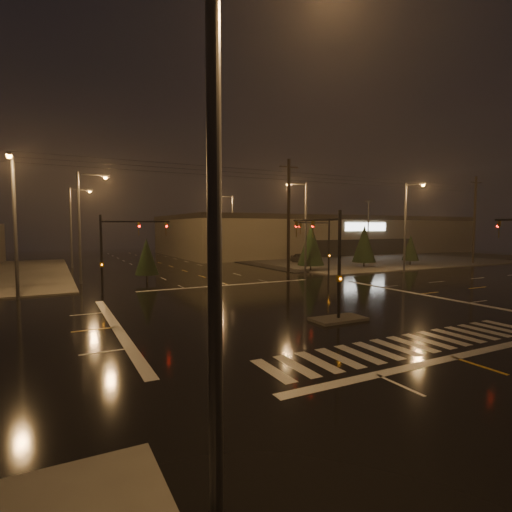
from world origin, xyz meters
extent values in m
plane|color=black|center=(0.00, 0.00, 0.00)|extent=(140.00, 140.00, 0.00)
cube|color=#45423D|center=(30.00, 30.00, 0.06)|extent=(36.00, 36.00, 0.12)
cube|color=#45423D|center=(0.00, -4.00, 0.07)|extent=(3.00, 1.60, 0.15)
cube|color=beige|center=(0.00, -9.00, 0.01)|extent=(15.00, 2.60, 0.01)
cube|color=beige|center=(0.00, -11.00, 0.01)|extent=(16.00, 0.50, 0.01)
cube|color=beige|center=(0.00, 11.00, 0.01)|extent=(16.00, 0.50, 0.01)
cube|color=black|center=(35.00, 28.00, 0.04)|extent=(50.00, 24.00, 0.08)
cube|color=#756C53|center=(35.00, 46.00, 3.50)|extent=(60.00, 28.00, 7.00)
cube|color=black|center=(35.00, 46.00, 6.80)|extent=(60.20, 28.20, 0.80)
cube|color=white|center=(35.00, 31.90, 5.20)|extent=(9.00, 0.20, 1.40)
cube|color=black|center=(35.00, 31.95, 1.60)|extent=(22.00, 0.15, 2.80)
cylinder|color=black|center=(0.00, -4.00, 3.00)|extent=(0.18, 0.18, 6.00)
cylinder|color=black|center=(0.00, -1.75, 5.50)|extent=(0.12, 4.50, 0.12)
imported|color=#594707|center=(0.00, 0.27, 5.45)|extent=(0.16, 0.20, 1.00)
cube|color=#594707|center=(0.00, -4.00, 2.30)|extent=(0.25, 0.18, 0.35)
cylinder|color=black|center=(10.50, 10.50, 3.00)|extent=(0.18, 0.18, 6.00)
cylinder|color=black|center=(8.15, 9.64, 5.50)|extent=(4.74, 1.82, 0.12)
imported|color=#594707|center=(6.04, 8.88, 5.45)|extent=(0.24, 0.22, 1.00)
cube|color=#594707|center=(10.50, 10.50, 2.30)|extent=(0.25, 0.18, 0.35)
cylinder|color=black|center=(-10.50, 10.50, 3.00)|extent=(0.18, 0.18, 6.00)
cylinder|color=black|center=(-8.15, 9.64, 5.50)|extent=(4.74, 1.82, 0.12)
imported|color=#594707|center=(-6.04, 8.88, 5.45)|extent=(0.24, 0.22, 1.00)
cube|color=#594707|center=(-10.50, 10.50, 2.30)|extent=(0.25, 0.18, 0.35)
imported|color=#594707|center=(9.20, -6.93, 5.45)|extent=(0.22, 0.24, 1.00)
cylinder|color=#38383A|center=(-11.50, -15.00, 5.00)|extent=(0.24, 0.24, 10.00)
cylinder|color=#38383A|center=(-11.50, 18.00, 5.00)|extent=(0.24, 0.24, 10.00)
cylinder|color=#38383A|center=(-10.30, 18.00, 9.80)|extent=(2.40, 0.14, 0.14)
cube|color=#38383A|center=(-9.20, 18.00, 9.75)|extent=(0.70, 0.30, 0.18)
sphere|color=orange|center=(-9.20, 18.00, 9.62)|extent=(0.32, 0.32, 0.32)
cylinder|color=#38383A|center=(-11.50, 34.00, 5.00)|extent=(0.24, 0.24, 10.00)
cylinder|color=#38383A|center=(-10.30, 34.00, 9.80)|extent=(2.40, 0.14, 0.14)
cube|color=#38383A|center=(-9.20, 34.00, 9.75)|extent=(0.70, 0.30, 0.18)
sphere|color=orange|center=(-9.20, 34.00, 9.62)|extent=(0.32, 0.32, 0.32)
cylinder|color=#38383A|center=(11.50, 16.00, 5.00)|extent=(0.24, 0.24, 10.00)
cylinder|color=#38383A|center=(10.30, 16.00, 9.80)|extent=(2.40, 0.14, 0.14)
cube|color=#38383A|center=(9.20, 16.00, 9.75)|extent=(0.70, 0.30, 0.18)
sphere|color=orange|center=(9.20, 16.00, 9.62)|extent=(0.32, 0.32, 0.32)
cylinder|color=#38383A|center=(11.50, 36.00, 5.00)|extent=(0.24, 0.24, 10.00)
cylinder|color=#38383A|center=(10.30, 36.00, 9.80)|extent=(2.40, 0.14, 0.14)
cube|color=#38383A|center=(9.20, 36.00, 9.75)|extent=(0.70, 0.30, 0.18)
sphere|color=orange|center=(9.20, 36.00, 9.62)|extent=(0.32, 0.32, 0.32)
cylinder|color=#38383A|center=(-16.00, 11.50, 5.00)|extent=(0.24, 0.24, 10.00)
cylinder|color=#38383A|center=(-16.00, 10.30, 9.80)|extent=(0.14, 2.40, 0.14)
cube|color=#38383A|center=(-16.00, 9.20, 9.75)|extent=(0.30, 0.70, 0.18)
sphere|color=orange|center=(-16.00, 9.20, 9.62)|extent=(0.32, 0.32, 0.32)
cylinder|color=#38383A|center=(22.00, 11.50, 5.00)|extent=(0.24, 0.24, 10.00)
cylinder|color=#38383A|center=(22.00, 10.30, 9.80)|extent=(0.14, 2.40, 0.14)
cube|color=#38383A|center=(22.00, 9.20, 9.75)|extent=(0.30, 0.70, 0.18)
sphere|color=orange|center=(22.00, 9.20, 9.62)|extent=(0.32, 0.32, 0.32)
cylinder|color=black|center=(8.00, 14.00, 6.00)|extent=(0.32, 0.32, 12.00)
cube|color=black|center=(8.00, 14.00, 11.20)|extent=(2.20, 0.12, 0.12)
cylinder|color=black|center=(38.00, 14.00, 6.00)|extent=(0.32, 0.32, 12.00)
cube|color=black|center=(38.00, 14.00, 11.20)|extent=(2.20, 0.12, 0.12)
cylinder|color=black|center=(12.90, 16.96, 0.35)|extent=(0.18, 0.18, 0.70)
cone|color=black|center=(12.90, 16.96, 3.10)|extent=(3.07, 3.07, 4.80)
cylinder|color=black|center=(21.38, 17.41, 0.35)|extent=(0.18, 0.18, 0.70)
cone|color=black|center=(21.38, 17.41, 3.01)|extent=(2.96, 2.96, 4.62)
cylinder|color=black|center=(28.64, 16.52, 0.35)|extent=(0.18, 0.18, 0.70)
cone|color=black|center=(28.64, 16.52, 2.40)|extent=(2.18, 2.18, 3.41)
cylinder|color=black|center=(-5.99, 16.23, 0.35)|extent=(0.18, 0.18, 0.70)
cone|color=black|center=(-5.99, 16.23, 2.38)|extent=(2.15, 2.15, 3.36)
imported|color=black|center=(17.68, 25.77, 0.73)|extent=(1.80, 4.29, 1.45)
camera|label=1|loc=(-13.85, -20.99, 5.07)|focal=28.00mm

